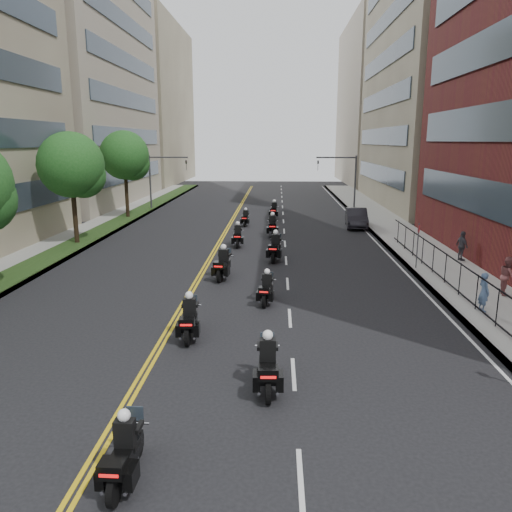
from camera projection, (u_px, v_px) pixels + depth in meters
The scene contains 26 objects.
ground at pixel (152, 476), 10.74m from camera, with size 160.00×160.00×0.00m, color black.
sidewalk_right at pixel (412, 244), 34.55m from camera, with size 4.00×90.00×0.15m, color gray.
sidewalk_left at pixel (72, 241), 35.56m from camera, with size 4.00×90.00×0.15m, color gray.
grass_strip at pixel (83, 240), 35.51m from camera, with size 2.00×90.00×0.04m, color #1C3513.
building_right_tan at pixel (455, 64), 53.16m from camera, with size 15.11×28.00×30.00m.
building_right_far at pixel (392, 104), 82.81m from camera, with size 15.00×28.00×26.00m, color #A59685.
building_left_mid at pixel (54, 47), 54.54m from camera, with size 16.11×28.00×34.00m.
building_left_far at pixel (133, 105), 84.64m from camera, with size 16.00×28.00×26.00m, color gray.
iron_fence at pixel (468, 285), 21.75m from camera, with size 0.05×28.00×1.50m.
street_trees at pixel (35, 176), 28.15m from camera, with size 4.40×38.40×7.98m.
traffic_signal_right at pixel (346, 175), 50.38m from camera, with size 4.09×0.20×5.60m.
traffic_signal_left at pixel (159, 174), 51.18m from camera, with size 4.09×0.20×5.60m.
motorcycle_0 at pixel (124, 455), 10.44m from camera, with size 0.51×2.20×1.62m.
motorcycle_1 at pixel (268, 367), 14.31m from camera, with size 0.57×2.42×1.79m.
motorcycle_2 at pixel (189, 320), 18.12m from camera, with size 0.59×2.36×1.74m.
motorcycle_3 at pixel (267, 290), 22.07m from camera, with size 0.62×2.10×1.55m.
motorcycle_4 at pixel (223, 265), 25.96m from camera, with size 0.75×2.46×1.82m.
motorcycle_5 at pixel (275, 249), 29.87m from camera, with size 0.77×2.52×1.87m.
motorcycle_6 at pixel (238, 237), 33.93m from camera, with size 0.54×2.32×1.71m.
motorcycle_7 at pixel (272, 227), 37.57m from camera, with size 0.57×2.47×1.82m.
motorcycle_8 at pixel (246, 219), 42.17m from camera, with size 0.53×2.09×1.54m.
motorcycle_9 at pixel (274, 211), 46.10m from camera, with size 0.63×2.38×1.75m.
parked_sedan at pixel (356, 218), 41.48m from camera, with size 1.65×4.74×1.56m, color black.
pedestrian_a at pixel (484, 292), 20.56m from camera, with size 0.60×0.39×1.64m, color #496086.
pedestrian_b at pixel (508, 276), 22.73m from camera, with size 0.86×0.67×1.78m, color brown.
pedestrian_c at pixel (462, 246), 29.24m from camera, with size 1.03×0.43×1.75m, color #42424A.
Camera 1 is at (2.65, -9.28, 7.06)m, focal length 35.00 mm.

